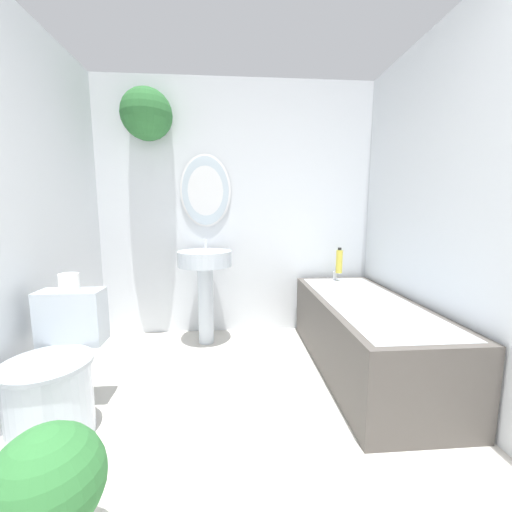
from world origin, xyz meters
The scene contains 8 objects.
wall_back centered at (-0.15, 2.84, 1.35)m, with size 2.70×0.44×2.40m.
wall_right centered at (1.32, 1.42, 1.20)m, with size 0.06×2.96×2.40m.
toilet centered at (-1.01, 1.46, 0.29)m, with size 0.44×0.59×0.73m.
pedestal_sink centered at (-0.30, 2.57, 0.64)m, with size 0.47×0.47×0.94m.
bathtub centered at (0.93, 1.97, 0.28)m, with size 0.68×1.64×0.61m.
shampoo_bottle centered at (0.95, 2.63, 0.73)m, with size 0.06×0.06×0.24m.
potted_plant centered at (-0.65, 0.74, 0.29)m, with size 0.36×0.36×0.50m.
toilet_paper_roll centered at (-1.01, 1.68, 0.78)m, with size 0.11×0.11×0.10m.
Camera 1 is at (-0.05, -0.20, 1.19)m, focal length 22.00 mm.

